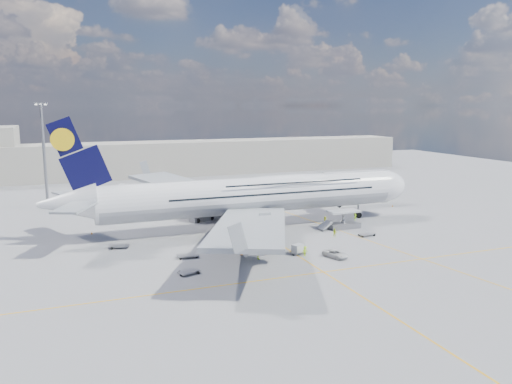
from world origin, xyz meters
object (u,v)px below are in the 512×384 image
object	(u,v)px
dolly_row_b	(188,255)
cone_wing_right_outer	(242,253)
jet_bridge	(351,180)
crew_wing	(258,253)
dolly_row_a	(189,272)
cone_wing_right_inner	(266,253)
airliner	(254,194)
light_mast	(44,155)
dolly_back	(119,246)
baggage_tug	(254,240)
dolly_row_c	(222,241)
cone_tail	(92,233)
catering_truck_inner	(202,213)
cargo_loader	(342,222)
crew_van	(325,220)
crew_tug	(305,251)
crew_loader	(335,233)
dolly_nose_near	(298,249)
cone_wing_left_outer	(135,211)
crew_nose	(355,216)
cone_wing_left_inner	(241,219)
cone_nose	(392,206)
dolly_nose_far	(367,234)
service_van	(335,254)
catering_truck_outer	(130,193)

from	to	relation	value
dolly_row_b	cone_wing_right_outer	size ratio (longest dim) A/B	5.81
cone_wing_right_outer	jet_bridge	bearing A→B (deg)	36.34
crew_wing	dolly_row_b	bearing A→B (deg)	67.95
dolly_row_a	cone_wing_right_inner	size ratio (longest dim) A/B	7.15
airliner	light_mast	distance (m)	53.72
dolly_back	crew_wing	xyz separation A→B (m)	(20.54, -14.88, 0.62)
baggage_tug	crew_wing	world-z (taller)	crew_wing
dolly_row_c	dolly_row_b	bearing A→B (deg)	-150.44
baggage_tug	cone_tail	world-z (taller)	baggage_tug
baggage_tug	catering_truck_inner	world-z (taller)	catering_truck_inner
catering_truck_inner	cone_tail	distance (m)	23.36
cargo_loader	light_mast	bearing A→B (deg)	143.46
dolly_row_b	crew_van	size ratio (longest dim) A/B	2.03
crew_tug	crew_loader	bearing A→B (deg)	23.74
dolly_nose_near	cone_tail	bearing A→B (deg)	116.83
jet_bridge	dolly_row_c	distance (m)	46.33
cone_tail	light_mast	bearing A→B (deg)	106.52
dolly_row_c	crew_wing	xyz separation A→B (m)	(3.39, -9.07, -0.06)
light_mast	catering_truck_inner	size ratio (longest dim) A/B	4.06
cone_wing_right_inner	cone_wing_left_outer	bearing A→B (deg)	110.65
cargo_loader	crew_nose	size ratio (longest dim) A/B	4.66
crew_van	dolly_row_b	bearing A→B (deg)	95.53
dolly_nose_near	cone_wing_left_inner	distance (m)	27.41
crew_nose	cone_tail	xyz separation A→B (m)	(-54.43, 8.15, -0.67)
crew_wing	light_mast	bearing A→B (deg)	34.39
cone_wing_left_inner	cone_tail	bearing A→B (deg)	-177.99
cone_nose	cone_wing_right_outer	world-z (taller)	cone_wing_right_outer
baggage_tug	cone_wing_left_outer	size ratio (longest dim) A/B	5.23
dolly_row_b	crew_van	world-z (taller)	crew_van
cone_wing_right_outer	airliner	bearing A→B (deg)	62.88
dolly_row_a	crew_tug	bearing A→B (deg)	-16.22
dolly_row_b	dolly_nose_far	xyz separation A→B (m)	(35.36, 1.25, -0.03)
dolly_back	cone_wing_right_outer	distance (m)	22.09
dolly_nose_far	cone_wing_left_outer	bearing A→B (deg)	127.41
dolly_nose_near	service_van	size ratio (longest dim) A/B	0.67
catering_truck_outer	cone_nose	distance (m)	67.63
crew_tug	cone_wing_right_inner	world-z (taller)	crew_tug
dolly_nose_far	crew_van	distance (m)	11.72
dolly_row_b	cone_tail	size ratio (longest dim) A/B	6.93
cone_wing_left_outer	cone_wing_right_inner	xyz separation A→B (m)	(16.11, -42.74, -0.04)
dolly_back	catering_truck_outer	world-z (taller)	catering_truck_outer
dolly_row_b	cone_wing_right_inner	size ratio (longest dim) A/B	6.98
crew_loader	cone_wing_left_inner	xyz separation A→B (m)	(-12.01, 20.00, -0.57)
crew_loader	dolly_row_c	bearing A→B (deg)	-146.05
cargo_loader	dolly_nose_far	xyz separation A→B (m)	(1.11, -7.20, -0.90)
crew_nose	cone_nose	bearing A→B (deg)	1.74
crew_nose	dolly_row_b	bearing A→B (deg)	170.20
service_van	baggage_tug	bearing A→B (deg)	108.18
crew_nose	crew_tug	bearing A→B (deg)	-166.48
service_van	cone_tail	distance (m)	47.64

